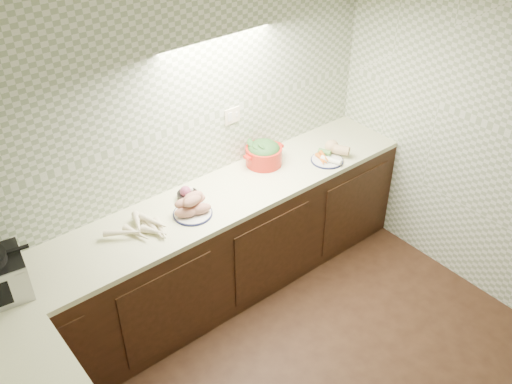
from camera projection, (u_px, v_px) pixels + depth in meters
room at (371, 232)px, 2.59m from camera, size 3.60×3.60×2.60m
counter at (182, 377)px, 3.35m from camera, size 3.60×3.60×0.90m
parsnip_pile at (141, 229)px, 3.71m from camera, size 0.25×0.34×0.07m
sweet_potato_plate at (192, 206)px, 3.87m from camera, size 0.28×0.27×0.16m
onion_bowl at (187, 194)px, 4.02m from camera, size 0.15×0.15×0.11m
dutch_oven at (264, 153)px, 4.37m from camera, size 0.35×0.29×0.20m
veg_plate at (329, 153)px, 4.48m from camera, size 0.33×0.32×0.12m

